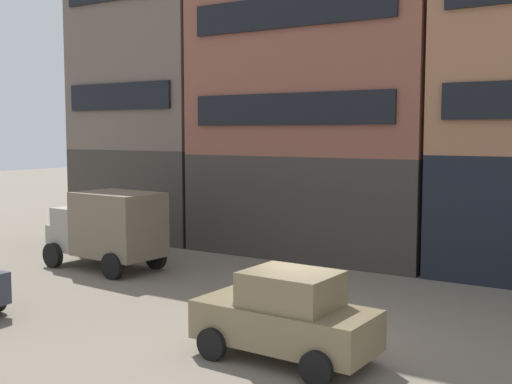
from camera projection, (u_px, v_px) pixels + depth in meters
name	position (u px, v px, depth m)	size (l,w,h in m)	color
ground_plane	(301.00, 341.00, 14.01)	(120.00, 120.00, 0.00)	slate
building_far_left	(167.00, 87.00, 28.78)	(7.05, 6.64, 13.22)	#38332D
building_center_left	(329.00, 22.00, 24.28)	(9.74, 6.64, 17.48)	#38332D
delivery_truck_far	(107.00, 227.00, 21.32)	(4.45, 2.36, 2.62)	gray
sedan_dark	(286.00, 316.00, 12.77)	(3.75, 1.96, 1.83)	#7A6B4C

